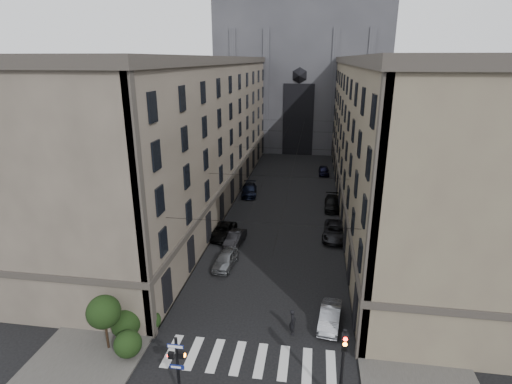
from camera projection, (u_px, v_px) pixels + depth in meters
The scene contains 19 objects.
sidewalk_left at pixel (212, 196), 56.50m from camera, with size 7.00×80.00×0.15m, color #383533.
sidewalk_right at pixel (364, 204), 53.53m from camera, with size 7.00×80.00×0.15m, color #383533.
zebra_crossing at pixel (249, 359), 25.97m from camera, with size 11.00×3.20×0.01m, color beige.
building_left at pixel (189, 130), 53.97m from camera, with size 13.60×60.60×18.85m.
building_right at pixel (395, 136), 50.16m from camera, with size 13.60×60.60×18.85m.
gothic_tower at pixel (302, 62), 85.90m from camera, with size 35.00×23.00×58.00m.
pedestrian_signal_left at pixel (177, 363), 22.45m from camera, with size 1.02×0.38×4.00m.
traffic_light_right at pixel (343, 361), 21.25m from camera, with size 0.34×0.50×5.20m.
shrub_cluster at pixel (121, 323), 26.64m from camera, with size 3.90×4.40×3.90m.
tram_wires at pixel (287, 149), 52.39m from camera, with size 14.00×60.00×0.43m.
car_left_near at pixel (226, 259), 37.32m from camera, with size 1.71×4.25×1.45m, color slate.
car_left_midnear at pixel (235, 238), 41.82m from camera, with size 1.42×4.08×1.35m, color black.
car_left_midfar at pixel (223, 231), 43.56m from camera, with size 2.24×4.85×1.35m, color black.
car_left_far at pixel (249, 190), 56.96m from camera, with size 2.08×5.10×1.48m, color black.
car_right_near at pixel (330, 316), 29.15m from camera, with size 1.44×4.12×1.36m, color gray.
car_right_midnear at pixel (335, 231), 43.31m from camera, with size 2.60×5.65×1.57m, color black.
car_right_midfar at pixel (333, 203), 51.74m from camera, with size 2.10×5.17×1.50m, color black.
car_right_far at pixel (324, 171), 66.95m from camera, with size 1.68×4.18×1.42m, color black.
pedestrian at pixel (293, 322), 28.11m from camera, with size 0.71×0.46×1.94m, color black.
Camera 1 is at (3.59, -15.86, 18.58)m, focal length 28.00 mm.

